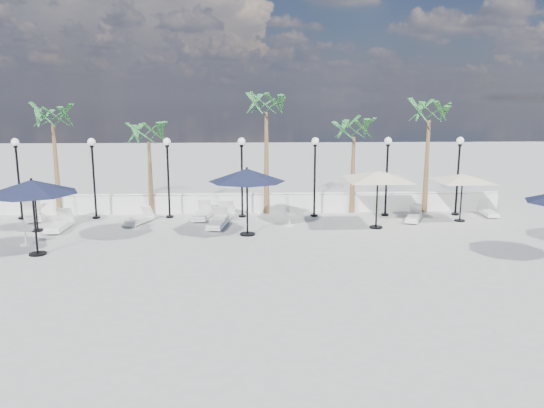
{
  "coord_description": "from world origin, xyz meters",
  "views": [
    {
      "loc": [
        0.39,
        -18.63,
        5.67
      ],
      "look_at": [
        1.26,
        2.15,
        1.5
      ],
      "focal_mm": 35.0,
      "sensor_mm": 36.0,
      "label": 1
    }
  ],
  "objects_px": {
    "lounger_0": "(32,215)",
    "parasol_cream_sq_a": "(463,174)",
    "parasol_cream_sq_b": "(378,171)",
    "lounger_5": "(218,222)",
    "lounger_7": "(488,212)",
    "lounger_6": "(414,217)",
    "lounger_4": "(202,214)",
    "lounger_3": "(223,216)",
    "lounger_2": "(139,219)",
    "lounger_1": "(59,225)",
    "parasol_cream_small": "(34,188)",
    "parasol_navy_left": "(32,187)",
    "parasol_navy_mid": "(247,175)"
  },
  "relations": [
    {
      "from": "lounger_4",
      "to": "lounger_5",
      "type": "xyz_separation_m",
      "value": [
        0.84,
        -1.72,
        -0.01
      ]
    },
    {
      "from": "lounger_1",
      "to": "parasol_cream_sq_b",
      "type": "xyz_separation_m",
      "value": [
        13.88,
        -0.12,
        2.28
      ]
    },
    {
      "from": "lounger_0",
      "to": "parasol_cream_sq_b",
      "type": "height_order",
      "value": "parasol_cream_sq_b"
    },
    {
      "from": "parasol_navy_left",
      "to": "parasol_cream_sq_a",
      "type": "relative_size",
      "value": 0.67
    },
    {
      "from": "lounger_1",
      "to": "lounger_4",
      "type": "bearing_deg",
      "value": 18.09
    },
    {
      "from": "lounger_0",
      "to": "parasol_cream_sq_a",
      "type": "height_order",
      "value": "parasol_cream_sq_a"
    },
    {
      "from": "lounger_1",
      "to": "parasol_cream_sq_b",
      "type": "bearing_deg",
      "value": -0.28
    },
    {
      "from": "lounger_1",
      "to": "lounger_3",
      "type": "xyz_separation_m",
      "value": [
        7.03,
        1.48,
        0.01
      ]
    },
    {
      "from": "lounger_2",
      "to": "lounger_6",
      "type": "xyz_separation_m",
      "value": [
        12.7,
        -0.06,
        -0.0
      ]
    },
    {
      "from": "lounger_6",
      "to": "lounger_7",
      "type": "distance_m",
      "value": 4.12
    },
    {
      "from": "lounger_0",
      "to": "parasol_navy_left",
      "type": "bearing_deg",
      "value": -91.45
    },
    {
      "from": "lounger_4",
      "to": "lounger_7",
      "type": "distance_m",
      "value": 13.91
    },
    {
      "from": "lounger_0",
      "to": "lounger_3",
      "type": "bearing_deg",
      "value": -28.6
    },
    {
      "from": "lounger_4",
      "to": "parasol_cream_sq_b",
      "type": "relative_size",
      "value": 0.38
    },
    {
      "from": "lounger_3",
      "to": "parasol_cream_sq_a",
      "type": "distance_m",
      "value": 11.27
    },
    {
      "from": "lounger_4",
      "to": "lounger_2",
      "type": "bearing_deg",
      "value": -158.02
    },
    {
      "from": "lounger_7",
      "to": "lounger_6",
      "type": "bearing_deg",
      "value": -160.98
    },
    {
      "from": "lounger_4",
      "to": "lounger_6",
      "type": "bearing_deg",
      "value": 0.26
    },
    {
      "from": "lounger_0",
      "to": "parasol_cream_sq_b",
      "type": "xyz_separation_m",
      "value": [
        15.9,
        -2.2,
        2.27
      ]
    },
    {
      "from": "lounger_5",
      "to": "lounger_6",
      "type": "bearing_deg",
      "value": 14.04
    },
    {
      "from": "lounger_3",
      "to": "lounger_0",
      "type": "bearing_deg",
      "value": -170.75
    },
    {
      "from": "lounger_1",
      "to": "parasol_cream_sq_a",
      "type": "xyz_separation_m",
      "value": [
        18.13,
        1.04,
        1.95
      ]
    },
    {
      "from": "lounger_6",
      "to": "parasol_cream_small",
      "type": "xyz_separation_m",
      "value": [
        -16.86,
        -1.08,
        1.66
      ]
    },
    {
      "from": "lounger_3",
      "to": "lounger_4",
      "type": "relative_size",
      "value": 1.06
    },
    {
      "from": "lounger_0",
      "to": "lounger_4",
      "type": "distance_m",
      "value": 8.03
    },
    {
      "from": "lounger_0",
      "to": "parasol_cream_sq_b",
      "type": "relative_size",
      "value": 0.4
    },
    {
      "from": "lounger_4",
      "to": "lounger_6",
      "type": "relative_size",
      "value": 1.15
    },
    {
      "from": "lounger_5",
      "to": "lounger_7",
      "type": "height_order",
      "value": "lounger_5"
    },
    {
      "from": "parasol_cream_sq_a",
      "to": "lounger_0",
      "type": "bearing_deg",
      "value": 177.05
    },
    {
      "from": "lounger_5",
      "to": "parasol_navy_left",
      "type": "bearing_deg",
      "value": -140.0
    },
    {
      "from": "lounger_6",
      "to": "lounger_4",
      "type": "bearing_deg",
      "value": -160.77
    },
    {
      "from": "lounger_3",
      "to": "parasol_cream_small",
      "type": "relative_size",
      "value": 1.01
    },
    {
      "from": "lounger_0",
      "to": "lounger_3",
      "type": "height_order",
      "value": "lounger_0"
    },
    {
      "from": "lounger_3",
      "to": "lounger_5",
      "type": "bearing_deg",
      "value": -85.08
    },
    {
      "from": "parasol_cream_small",
      "to": "parasol_navy_mid",
      "type": "bearing_deg",
      "value": -6.67
    },
    {
      "from": "lounger_0",
      "to": "parasol_cream_sq_b",
      "type": "distance_m",
      "value": 16.21
    },
    {
      "from": "lounger_3",
      "to": "parasol_cream_sq_a",
      "type": "height_order",
      "value": "parasol_cream_sq_a"
    },
    {
      "from": "parasol_navy_mid",
      "to": "lounger_7",
      "type": "bearing_deg",
      "value": 15.14
    },
    {
      "from": "lounger_3",
      "to": "parasol_cream_sq_b",
      "type": "relative_size",
      "value": 0.4
    },
    {
      "from": "lounger_7",
      "to": "lounger_0",
      "type": "bearing_deg",
      "value": -175.42
    },
    {
      "from": "lounger_1",
      "to": "lounger_3",
      "type": "height_order",
      "value": "lounger_3"
    },
    {
      "from": "parasol_cream_sq_b",
      "to": "parasol_cream_small",
      "type": "xyz_separation_m",
      "value": [
        -14.81,
        0.08,
        -0.66
      ]
    },
    {
      "from": "lounger_0",
      "to": "parasol_navy_mid",
      "type": "relative_size",
      "value": 0.69
    },
    {
      "from": "parasol_navy_left",
      "to": "lounger_1",
      "type": "bearing_deg",
      "value": 97.19
    },
    {
      "from": "lounger_2",
      "to": "lounger_4",
      "type": "xyz_separation_m",
      "value": [
        2.78,
        0.83,
        0.04
      ]
    },
    {
      "from": "parasol_cream_sq_a",
      "to": "lounger_4",
      "type": "bearing_deg",
      "value": 175.77
    },
    {
      "from": "lounger_1",
      "to": "lounger_5",
      "type": "relative_size",
      "value": 1.01
    },
    {
      "from": "lounger_4",
      "to": "parasol_cream_small",
      "type": "xyz_separation_m",
      "value": [
        -6.94,
        -1.97,
        1.62
      ]
    },
    {
      "from": "lounger_0",
      "to": "parasol_cream_sq_a",
      "type": "relative_size",
      "value": 0.46
    },
    {
      "from": "lounger_4",
      "to": "parasol_cream_sq_a",
      "type": "xyz_separation_m",
      "value": [
        12.12,
        -0.9,
        1.95
      ]
    }
  ]
}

